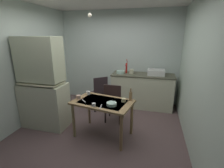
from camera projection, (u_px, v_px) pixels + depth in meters
ground_plane at (100, 129)px, 3.53m from camera, size 4.56×4.56×0.00m
wall_back at (119, 57)px, 4.84m from camera, size 3.54×0.10×2.64m
wall_left at (22, 65)px, 3.58m from camera, size 0.10×3.66×2.64m
wall_right at (199, 75)px, 2.72m from camera, size 0.10×3.66×2.64m
hutch_cabinet at (43, 87)px, 3.45m from camera, size 0.97×0.51×1.93m
counter_cabinet at (142, 90)px, 4.56m from camera, size 1.68×0.64×0.93m
sink_basin at (156, 72)px, 4.32m from camera, size 0.44×0.34×0.15m
hand_pump at (126, 67)px, 4.53m from camera, size 0.05×0.27×0.39m
mixing_bowl_counter at (120, 72)px, 4.52m from camera, size 0.22×0.22×0.08m
stoneware_crock at (132, 72)px, 4.47m from camera, size 0.11×0.11×0.13m
dining_table at (103, 106)px, 3.15m from camera, size 1.23×0.88×0.74m
chair_far_side at (114, 102)px, 3.71m from camera, size 0.40×0.40×0.93m
chair_by_counter at (99, 92)px, 4.35m from camera, size 0.56×0.56×0.93m
serving_bowl_wide at (112, 104)px, 2.93m from camera, size 0.18×0.18×0.06m
mug_tall at (78, 97)px, 3.22m from camera, size 0.09×0.09×0.08m
teacup_mint at (94, 105)px, 2.89m from camera, size 0.07×0.07×0.06m
mug_dark at (88, 93)px, 3.48m from camera, size 0.08×0.08×0.07m
teacup_cream at (123, 100)px, 3.09m from camera, size 0.08×0.08×0.07m
glass_bottle at (131, 96)px, 3.14m from camera, size 0.06×0.06×0.24m
table_knife at (101, 107)px, 2.88m from camera, size 0.05×0.21×0.00m
teaspoon_near_bowl at (84, 101)px, 3.14m from camera, size 0.13×0.12×0.00m
pendant_bulb at (90, 15)px, 3.19m from camera, size 0.08×0.08×0.08m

